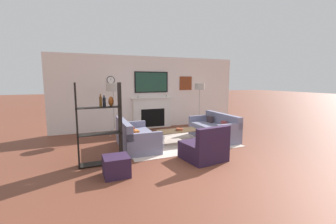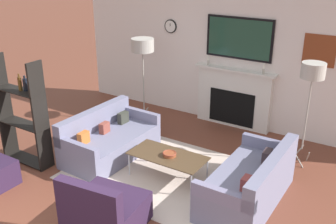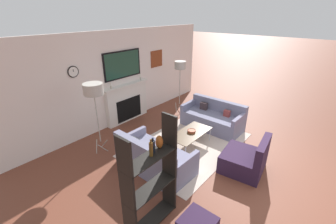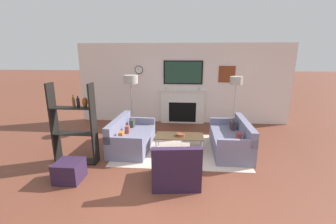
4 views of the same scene
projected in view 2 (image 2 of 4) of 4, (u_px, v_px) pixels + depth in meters
name	position (u px, v px, depth m)	size (l,w,h in m)	color
fireplace_wall	(238.00, 65.00, 7.53)	(7.22, 0.28, 2.70)	silver
area_rug	(172.00, 175.00, 6.13)	(3.13, 2.14, 0.01)	beige
couch_left	(109.00, 141.00, 6.66)	(0.92, 1.69, 0.77)	slate
couch_right	(250.00, 184.00, 5.40)	(0.84, 1.72, 0.78)	slate
armchair	(105.00, 212.00, 4.87)	(0.95, 0.93, 0.82)	#2E1C36
coffee_table	(168.00, 157.00, 5.93)	(1.18, 0.58, 0.40)	#4C3823
decorative_bowl	(170.00, 154.00, 5.89)	(0.21, 0.21, 0.06)	brown
floor_lamp_left	(143.00, 46.00, 7.46)	(0.44, 0.44, 1.73)	#9E998E
floor_lamp_right	(313.00, 73.00, 5.91)	(0.36, 0.36, 1.72)	#9E998E
shelf_unit	(23.00, 113.00, 6.22)	(0.92, 0.28, 1.77)	black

